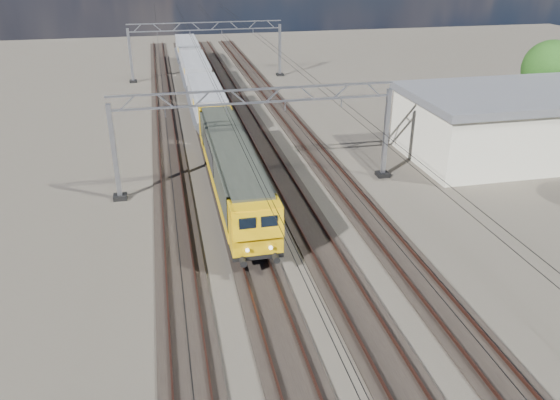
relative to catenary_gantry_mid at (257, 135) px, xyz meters
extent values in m
plane|color=#2C2721|center=(0.00, -4.00, -3.91)|extent=(160.00, 160.00, 0.00)
cube|color=black|center=(-6.00, -4.00, -3.85)|extent=(2.60, 140.00, 0.12)
cube|color=#512B20|center=(-6.72, -4.00, -3.69)|extent=(0.08, 140.00, 0.16)
cube|color=#512B20|center=(-5.28, -4.00, -3.69)|extent=(0.08, 140.00, 0.16)
cube|color=black|center=(-2.00, -4.00, -3.85)|extent=(2.60, 140.00, 0.12)
cube|color=#512B20|center=(-2.72, -4.00, -3.69)|extent=(0.08, 140.00, 0.16)
cube|color=#512B20|center=(-1.28, -4.00, -3.69)|extent=(0.08, 140.00, 0.16)
cube|color=black|center=(2.00, -4.00, -3.85)|extent=(2.60, 140.00, 0.12)
cube|color=#512B20|center=(1.28, -4.00, -3.69)|extent=(0.08, 140.00, 0.16)
cube|color=#512B20|center=(2.72, -4.00, -3.69)|extent=(0.08, 140.00, 0.16)
cube|color=black|center=(6.00, -4.00, -3.85)|extent=(2.60, 140.00, 0.12)
cube|color=#512B20|center=(5.28, -4.00, -3.69)|extent=(0.08, 140.00, 0.16)
cube|color=#512B20|center=(6.72, -4.00, -3.69)|extent=(0.08, 140.00, 0.16)
cube|color=#8E929B|center=(-9.50, 0.00, -0.61)|extent=(0.30, 0.30, 6.60)
cube|color=#8E929B|center=(9.50, 0.00, -0.61)|extent=(0.30, 0.30, 6.60)
cube|color=black|center=(-9.50, 0.00, -3.76)|extent=(0.90, 0.90, 0.30)
cube|color=black|center=(9.50, 0.00, -3.76)|extent=(0.90, 0.90, 0.30)
cube|color=#8E929B|center=(0.00, 0.00, 3.14)|extent=(19.30, 0.18, 0.12)
cube|color=#8E929B|center=(0.00, 0.00, 2.24)|extent=(19.30, 0.18, 0.12)
cube|color=#8E929B|center=(-8.31, 0.00, 2.69)|extent=(1.03, 0.10, 0.94)
cube|color=#8E929B|center=(-5.94, 0.00, 2.69)|extent=(1.03, 0.10, 0.94)
cube|color=#8E929B|center=(-3.56, 0.00, 2.69)|extent=(1.03, 0.10, 0.94)
cube|color=#8E929B|center=(-1.19, 0.00, 2.69)|extent=(1.03, 0.10, 0.94)
cube|color=#8E929B|center=(1.19, 0.00, 2.69)|extent=(1.03, 0.10, 0.94)
cube|color=#8E929B|center=(3.56, 0.00, 2.69)|extent=(1.03, 0.10, 0.94)
cube|color=#8E929B|center=(5.94, 0.00, 2.69)|extent=(1.03, 0.10, 0.94)
cube|color=#8E929B|center=(8.31, 0.00, 2.69)|extent=(1.03, 0.10, 0.94)
cube|color=#8E929B|center=(-6.00, 0.00, 1.92)|extent=(0.06, 0.06, 0.65)
cube|color=#8E929B|center=(-2.00, 0.00, 1.92)|extent=(0.06, 0.06, 0.65)
cube|color=#8E929B|center=(2.00, 0.00, 1.92)|extent=(0.06, 0.06, 0.65)
cube|color=#8E929B|center=(6.00, 0.00, 1.92)|extent=(0.06, 0.06, 0.65)
cube|color=#8E929B|center=(-9.50, 36.00, -0.61)|extent=(0.30, 0.30, 6.60)
cube|color=#8E929B|center=(9.50, 36.00, -0.61)|extent=(0.30, 0.30, 6.60)
cube|color=black|center=(-9.50, 36.00, -3.76)|extent=(0.90, 0.90, 0.30)
cube|color=black|center=(9.50, 36.00, -3.76)|extent=(0.90, 0.90, 0.30)
cube|color=#8E929B|center=(0.00, 36.00, 3.14)|extent=(19.30, 0.18, 0.12)
cube|color=#8E929B|center=(0.00, 36.00, 2.24)|extent=(19.30, 0.18, 0.12)
cube|color=#8E929B|center=(-8.31, 36.00, 2.69)|extent=(1.03, 0.10, 0.94)
cube|color=#8E929B|center=(-5.94, 36.00, 2.69)|extent=(1.03, 0.10, 0.94)
cube|color=#8E929B|center=(-3.56, 36.00, 2.69)|extent=(1.03, 0.10, 0.94)
cube|color=#8E929B|center=(-1.19, 36.00, 2.69)|extent=(1.03, 0.10, 0.94)
cube|color=#8E929B|center=(1.19, 36.00, 2.69)|extent=(1.03, 0.10, 0.94)
cube|color=#8E929B|center=(3.56, 36.00, 2.69)|extent=(1.03, 0.10, 0.94)
cube|color=#8E929B|center=(5.94, 36.00, 2.69)|extent=(1.03, 0.10, 0.94)
cube|color=#8E929B|center=(8.31, 36.00, 2.69)|extent=(1.03, 0.10, 0.94)
cube|color=#8E929B|center=(-6.00, 36.00, 1.92)|extent=(0.06, 0.06, 0.65)
cube|color=#8E929B|center=(-2.00, 36.00, 1.92)|extent=(0.06, 0.06, 0.65)
cube|color=#8E929B|center=(2.00, 36.00, 1.92)|extent=(0.06, 0.06, 0.65)
cube|color=#8E929B|center=(6.00, 36.00, 1.92)|extent=(0.06, 0.06, 0.65)
cylinder|color=black|center=(-6.00, 4.00, 1.59)|extent=(0.03, 140.00, 0.03)
cylinder|color=black|center=(-6.00, 4.00, 2.09)|extent=(0.03, 140.00, 0.03)
cylinder|color=black|center=(-2.00, 4.00, 1.59)|extent=(0.03, 140.00, 0.03)
cylinder|color=black|center=(-2.00, 4.00, 2.09)|extent=(0.03, 140.00, 0.03)
cylinder|color=black|center=(2.00, 4.00, 1.59)|extent=(0.03, 140.00, 0.03)
cylinder|color=black|center=(2.00, 4.00, 2.09)|extent=(0.03, 140.00, 0.03)
cylinder|color=black|center=(6.00, 4.00, 1.59)|extent=(0.03, 140.00, 0.03)
cylinder|color=black|center=(6.00, 4.00, 2.09)|extent=(0.03, 140.00, 0.03)
cube|color=black|center=(-2.00, -8.00, -3.16)|extent=(2.20, 3.60, 0.60)
cube|color=black|center=(-2.00, 5.00, -3.16)|extent=(2.20, 3.60, 0.60)
cube|color=black|center=(-2.00, -1.50, -2.78)|extent=(2.65, 20.00, 0.25)
cube|color=black|center=(-2.00, -1.50, -3.16)|extent=(2.20, 4.50, 0.75)
cube|color=#2A2E26|center=(-2.00, -1.50, -1.36)|extent=(2.65, 17.00, 2.60)
cube|color=#E2AA0B|center=(-3.34, -1.50, -2.36)|extent=(0.04, 17.00, 0.60)
cube|color=#E2AA0B|center=(-0.66, -1.50, -2.36)|extent=(0.04, 17.00, 0.60)
cube|color=black|center=(-3.35, -0.50, -1.01)|extent=(0.05, 5.00, 1.40)
cube|color=black|center=(-0.65, -0.50, -1.01)|extent=(0.05, 5.00, 1.40)
cube|color=#2A2E26|center=(-2.00, -1.50, 0.01)|extent=(2.25, 18.00, 0.15)
cube|color=#E2AA0B|center=(-2.00, -10.60, -1.36)|extent=(2.65, 1.80, 2.60)
cube|color=#E2AA0B|center=(-2.00, -11.55, -0.86)|extent=(2.60, 0.46, 1.52)
cube|color=black|center=(-2.55, -11.65, -0.76)|extent=(0.85, 0.08, 0.75)
cube|color=black|center=(-1.45, -11.65, -0.76)|extent=(0.85, 0.08, 0.75)
cylinder|color=black|center=(-2.85, -11.80, -2.76)|extent=(0.36, 0.50, 0.36)
cylinder|color=black|center=(-1.15, -11.80, -2.76)|extent=(0.36, 0.50, 0.36)
cylinder|color=white|center=(-2.60, -11.70, -2.16)|extent=(0.20, 0.08, 0.20)
cylinder|color=white|center=(-1.40, -11.70, -2.16)|extent=(0.20, 0.08, 0.20)
cube|color=#E2AA0B|center=(-2.00, 7.60, -1.36)|extent=(2.65, 1.80, 2.60)
cube|color=#E2AA0B|center=(-2.00, 8.55, -0.86)|extent=(2.60, 0.46, 1.52)
cube|color=black|center=(-2.55, 8.65, -0.76)|extent=(0.85, 0.08, 0.75)
cube|color=black|center=(-1.45, 8.65, -0.76)|extent=(0.85, 0.08, 0.75)
cylinder|color=black|center=(-2.85, 8.80, -2.76)|extent=(0.36, 0.50, 0.36)
cylinder|color=black|center=(-1.15, 8.80, -2.76)|extent=(0.36, 0.50, 0.36)
cylinder|color=white|center=(-2.60, 8.70, -2.16)|extent=(0.20, 0.08, 0.20)
cylinder|color=white|center=(-1.40, 8.70, -2.16)|extent=(0.20, 0.08, 0.20)
cube|color=black|center=(-2.00, 11.70, -3.19)|extent=(2.20, 2.60, 0.55)
cube|color=black|center=(-2.00, 20.70, -3.19)|extent=(2.20, 2.60, 0.55)
cube|color=black|center=(-2.00, 16.20, -2.83)|extent=(2.40, 13.00, 0.20)
cube|color=gray|center=(-2.00, 16.20, -1.11)|extent=(2.80, 12.00, 1.80)
cube|color=#4A4D52|center=(-2.95, 16.20, -2.36)|extent=(1.48, 12.00, 1.36)
cube|color=#4A4D52|center=(-1.05, 16.20, -2.36)|extent=(1.48, 12.00, 1.36)
cube|color=#E2AA0B|center=(-3.42, 13.20, -1.01)|extent=(0.04, 1.20, 0.50)
cube|color=black|center=(-2.00, 25.90, -3.19)|extent=(2.20, 2.60, 0.55)
cube|color=black|center=(-2.00, 34.90, -3.19)|extent=(2.20, 2.60, 0.55)
cube|color=black|center=(-2.00, 30.40, -2.83)|extent=(2.40, 13.00, 0.20)
cube|color=gray|center=(-2.00, 30.40, -1.11)|extent=(2.80, 12.00, 1.80)
cube|color=#4A4D52|center=(-2.95, 30.40, -2.36)|extent=(1.48, 12.00, 1.36)
cube|color=#4A4D52|center=(-1.05, 30.40, -2.36)|extent=(1.48, 12.00, 1.36)
cube|color=#E2AA0B|center=(-3.42, 27.40, -1.01)|extent=(0.04, 1.20, 0.50)
cube|color=black|center=(-2.00, 40.10, -3.19)|extent=(2.20, 2.60, 0.55)
cube|color=black|center=(-2.00, 49.10, -3.19)|extent=(2.20, 2.60, 0.55)
cube|color=black|center=(-2.00, 44.60, -2.83)|extent=(2.40, 13.00, 0.20)
cube|color=gray|center=(-2.00, 44.60, -1.11)|extent=(2.80, 12.00, 1.80)
cube|color=#4A4D52|center=(-2.95, 44.60, -2.36)|extent=(1.48, 12.00, 1.36)
cube|color=#4A4D52|center=(-1.05, 44.60, -2.36)|extent=(1.48, 12.00, 1.36)
cube|color=#E2AA0B|center=(-3.42, 41.60, -1.01)|extent=(0.04, 1.20, 0.50)
cube|color=silver|center=(22.00, 2.00, -1.51)|extent=(18.00, 10.00, 4.80)
cube|color=slate|center=(22.00, 2.00, 1.19)|extent=(18.60, 10.60, 0.60)
cylinder|color=#392419|center=(30.00, 10.00, -2.05)|extent=(0.70, 0.70, 3.72)
sphere|color=#153A0F|center=(30.00, 10.00, 1.30)|extent=(5.20, 5.20, 5.20)
camera|label=1|loc=(-6.08, -35.29, 11.70)|focal=35.00mm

